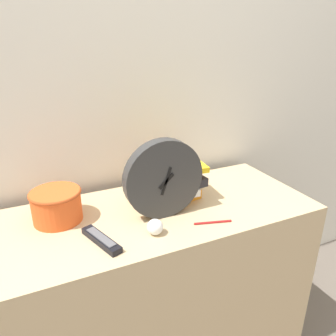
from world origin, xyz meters
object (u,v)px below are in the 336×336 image
(desk_clock, at_px, (164,179))
(tv_remote, at_px, (101,240))
(crumpled_paper_ball, at_px, (155,227))
(basket, at_px, (56,204))
(pen, at_px, (213,222))
(book_stack, at_px, (171,183))

(desk_clock, relative_size, tv_remote, 1.59)
(desk_clock, xyz_separation_m, crumpled_paper_ball, (-0.08, -0.10, -0.12))
(desk_clock, bearing_deg, basket, 160.27)
(tv_remote, distance_m, pen, 0.39)
(book_stack, relative_size, pen, 2.03)
(basket, relative_size, tv_remote, 0.98)
(book_stack, distance_m, basket, 0.44)
(crumpled_paper_ball, height_order, pen, crumpled_paper_ball)
(desk_clock, distance_m, book_stack, 0.15)
(desk_clock, xyz_separation_m, pen, (0.13, -0.13, -0.14))
(basket, relative_size, pen, 1.35)
(basket, xyz_separation_m, crumpled_paper_ball, (0.28, -0.23, -0.04))
(book_stack, relative_size, tv_remote, 1.47)
(desk_clock, bearing_deg, book_stack, 53.43)
(basket, distance_m, tv_remote, 0.23)
(tv_remote, height_order, pen, tv_remote)
(basket, bearing_deg, pen, -27.34)
(book_stack, bearing_deg, crumpled_paper_ball, -127.10)
(basket, distance_m, pen, 0.56)
(basket, relative_size, crumpled_paper_ball, 3.32)
(pen, bearing_deg, crumpled_paper_ball, 173.42)
(desk_clock, xyz_separation_m, tv_remote, (-0.25, -0.07, -0.14))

